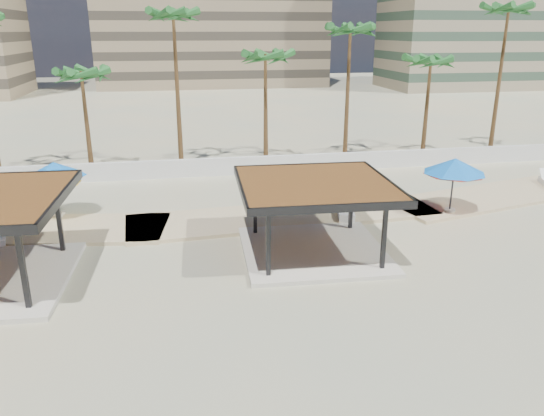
# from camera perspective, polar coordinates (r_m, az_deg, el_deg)

# --- Properties ---
(ground) EXTENTS (200.00, 200.00, 0.00)m
(ground) POSITION_cam_1_polar(r_m,az_deg,el_deg) (20.78, -0.05, -7.76)
(ground) COLOR tan
(ground) RESTS_ON ground
(promenade) EXTENTS (44.45, 7.97, 0.24)m
(promenade) POSITION_cam_1_polar(r_m,az_deg,el_deg) (28.07, 1.10, -0.47)
(promenade) COLOR #C6B284
(promenade) RESTS_ON ground
(boundary_wall) EXTENTS (56.00, 0.30, 1.20)m
(boundary_wall) POSITION_cam_1_polar(r_m,az_deg,el_deg) (35.54, -4.78, 4.48)
(boundary_wall) COLOR silver
(boundary_wall) RESTS_ON ground
(pavilion_central) EXTENTS (6.64, 6.64, 3.23)m
(pavilion_central) POSITION_cam_1_polar(r_m,az_deg,el_deg) (22.60, 4.59, -0.30)
(pavilion_central) COLOR beige
(pavilion_central) RESTS_ON ground
(umbrella_b) EXTENTS (3.40, 3.40, 2.39)m
(umbrella_b) POSITION_cam_1_polar(r_m,az_deg,el_deg) (28.63, -22.48, 3.02)
(umbrella_b) COLOR beige
(umbrella_b) RESTS_ON promenade
(umbrella_c) EXTENTS (3.82, 3.82, 2.78)m
(umbrella_c) POSITION_cam_1_polar(r_m,az_deg,el_deg) (28.75, 19.02, 4.18)
(umbrella_c) COLOR beige
(umbrella_c) RESTS_ON promenade
(umbrella_d) EXTENTS (3.46, 3.46, 2.84)m
(umbrella_d) POSITION_cam_1_polar(r_m,az_deg,el_deg) (28.78, 19.06, 4.30)
(umbrella_d) COLOR beige
(umbrella_d) RESTS_ON promenade
(umbrella_f) EXTENTS (3.33, 3.33, 2.75)m
(umbrella_f) POSITION_cam_1_polar(r_m,az_deg,el_deg) (28.95, -22.38, 3.84)
(umbrella_f) COLOR beige
(umbrella_f) RESTS_ON promenade
(lounger_b) EXTENTS (1.01, 2.06, 0.75)m
(lounger_b) POSITION_cam_1_polar(r_m,az_deg,el_deg) (31.06, 11.18, 1.65)
(lounger_b) COLOR white
(lounger_b) RESTS_ON promenade
(lounger_c) EXTENTS (1.25, 2.44, 0.88)m
(lounger_c) POSITION_cam_1_polar(r_m,az_deg,el_deg) (27.52, 7.89, -0.30)
(lounger_c) COLOR white
(lounger_c) RESTS_ON promenade
(palm_c) EXTENTS (3.00, 3.00, 7.40)m
(palm_c) POSITION_cam_1_polar(r_m,az_deg,el_deg) (36.95, -19.79, 13.05)
(palm_c) COLOR brown
(palm_c) RESTS_ON ground
(palm_d) EXTENTS (3.00, 3.00, 11.01)m
(palm_d) POSITION_cam_1_polar(r_m,az_deg,el_deg) (37.21, -10.55, 19.08)
(palm_d) COLOR brown
(palm_d) RESTS_ON ground
(palm_e) EXTENTS (3.00, 3.00, 8.36)m
(palm_e) POSITION_cam_1_polar(r_m,az_deg,el_deg) (37.31, -0.71, 15.55)
(palm_e) COLOR brown
(palm_e) RESTS_ON ground
(palm_f) EXTENTS (3.00, 3.00, 10.07)m
(palm_f) POSITION_cam_1_polar(r_m,az_deg,el_deg) (38.94, 8.40, 17.87)
(palm_f) COLOR brown
(palm_f) RESTS_ON ground
(palm_g) EXTENTS (3.00, 3.00, 7.94)m
(palm_g) POSITION_cam_1_polar(r_m,az_deg,el_deg) (40.95, 16.69, 14.52)
(palm_g) COLOR brown
(palm_g) RESTS_ON ground
(palm_h) EXTENTS (3.00, 3.00, 11.51)m
(palm_h) POSITION_cam_1_polar(r_m,az_deg,el_deg) (44.42, 24.03, 18.34)
(palm_h) COLOR brown
(palm_h) RESTS_ON ground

